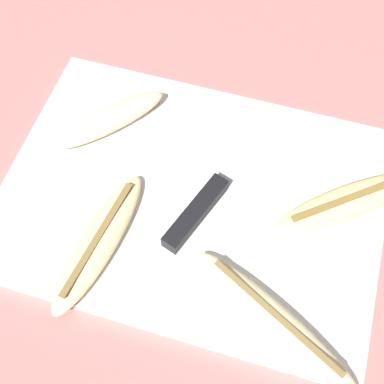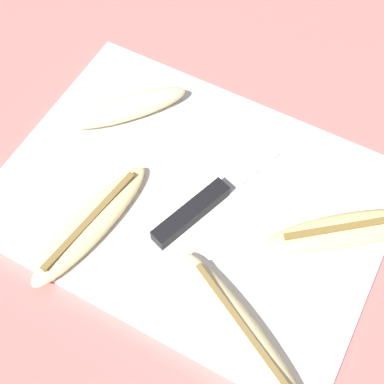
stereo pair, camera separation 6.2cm
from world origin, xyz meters
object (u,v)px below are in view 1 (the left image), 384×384
(knife, at_px, (205,201))
(banana_soft_right, at_px, (275,319))
(banana_pale_long, at_px, (110,119))
(banana_golden_short, at_px, (348,202))
(banana_ripe_center, at_px, (99,242))

(knife, height_order, banana_soft_right, banana_soft_right)
(banana_pale_long, distance_m, banana_golden_short, 0.30)
(banana_pale_long, xyz_separation_m, banana_golden_short, (0.30, -0.03, -0.01))
(banana_pale_long, bearing_deg, banana_golden_short, -5.30)
(banana_pale_long, xyz_separation_m, banana_soft_right, (0.25, -0.19, -0.00))
(banana_pale_long, relative_size, banana_ripe_center, 0.73)
(banana_ripe_center, bearing_deg, banana_golden_short, 26.74)
(banana_pale_long, relative_size, banana_soft_right, 0.69)
(knife, xyz_separation_m, banana_ripe_center, (-0.10, -0.08, 0.00))
(knife, bearing_deg, banana_golden_short, 35.26)
(knife, bearing_deg, banana_ripe_center, -120.49)
(banana_golden_short, distance_m, banana_ripe_center, 0.29)
(banana_soft_right, bearing_deg, banana_ripe_center, 171.88)
(knife, distance_m, banana_pale_long, 0.16)
(knife, distance_m, banana_ripe_center, 0.13)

